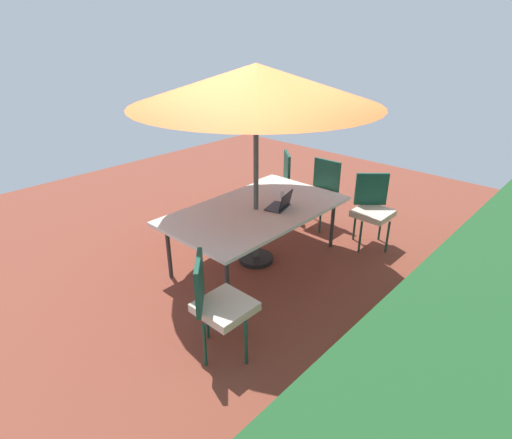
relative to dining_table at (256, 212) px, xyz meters
The scene contains 10 objects.
ground_plane 0.70m from the dining_table, ahead, with size 10.00×10.00×0.02m, color brown.
hedge_row 2.77m from the dining_table, 90.00° to the left, with size 6.30×0.82×1.37m, color #1E4C23.
dining_table is the anchor object (origin of this frame).
patio_umbrella 1.48m from the dining_table, ahead, with size 2.78×2.78×2.40m.
chair_northwest 1.64m from the dining_table, 149.41° to the left, with size 0.59×0.59×0.98m.
chair_southwest 1.62m from the dining_table, 149.40° to the right, with size 0.59×0.59×0.98m.
chair_northeast 1.67m from the dining_table, 31.07° to the left, with size 0.59×0.59×0.98m.
chair_west 1.47m from the dining_table, behind, with size 0.47×0.46×0.98m.
laptop 0.31m from the dining_table, 134.98° to the left, with size 0.37×0.32×0.21m.
cup 0.48m from the dining_table, behind, with size 0.06×0.06×0.11m, color white.
Camera 1 is at (3.36, 3.11, 2.73)m, focal length 28.72 mm.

